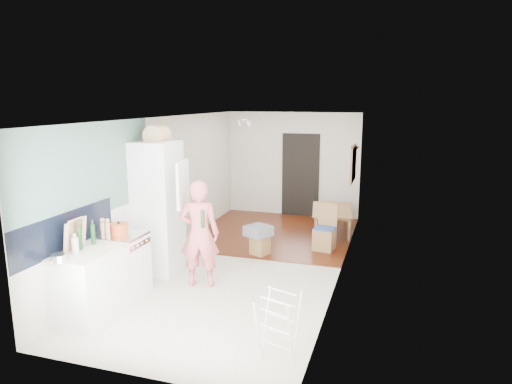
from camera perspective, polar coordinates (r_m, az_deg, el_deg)
The scene contains 32 objects.
room_shell at distance 7.72m, azimuth -1.11°, elevation -0.07°, with size 3.20×7.00×2.50m, color silver, non-canonical shape.
floor at distance 8.07m, azimuth -1.08°, elevation -8.80°, with size 3.20×7.00×0.01m, color beige.
wood_floor_overlay at distance 9.75m, azimuth 2.35°, elevation -5.13°, with size 3.20×3.30×0.01m, color #5A210A.
sage_wall_panel at distance 6.60m, azimuth -20.06°, elevation 2.50°, with size 0.02×3.00×1.30m, color slate.
tile_splashback at distance 6.32m, azimuth -22.58°, elevation -4.58°, with size 0.02×1.90×0.50m, color black.
doorway_recess at distance 11.03m, azimuth 5.57°, elevation 2.10°, with size 0.90×0.04×2.00m, color black.
base_cabinet at distance 6.38m, azimuth -20.06°, elevation -11.09°, with size 0.60×0.90×0.86m, color white.
worktop at distance 6.22m, azimuth -20.36°, elevation -7.17°, with size 0.62×0.92×0.06m, color beige.
range_cooker at distance 6.94m, azimuth -16.31°, elevation -8.89°, with size 0.60×0.60×0.88m, color white.
cooker_top at distance 6.79m, azimuth -16.53°, elevation -5.25°, with size 0.60×0.60×0.04m, color silver.
fridge_housing at distance 7.57m, azimuth -12.16°, elevation -1.93°, with size 0.66×0.66×2.15m, color white.
fridge_door at distance 6.93m, azimuth -9.13°, elevation 0.96°, with size 0.56×0.04×0.70m, color white.
fridge_interior at distance 7.33m, azimuth -10.20°, elevation 1.50°, with size 0.02×0.52×0.66m, color white.
pinboard at distance 9.20m, azimuth 12.08°, elevation 3.46°, with size 0.03×0.90×0.70m, color tan.
pinboard_frame at distance 9.20m, azimuth 11.98°, elevation 3.47°, with size 0.01×0.94×0.74m, color #9F7D45.
wall_sconce at distance 9.82m, azimuth 12.25°, elevation 5.14°, with size 0.18×0.18×0.16m, color maroon.
person at distance 6.89m, azimuth -7.11°, elevation -4.02°, with size 0.71×0.46×1.94m, color #DE6568.
dining_table at distance 9.90m, azimuth 9.56°, elevation -3.78°, with size 1.22×0.68×0.43m, color #9F7D45.
dining_chair at distance 8.66m, azimuth 8.58°, elevation -4.44°, with size 0.37×0.37×0.88m, color #9F7D45, non-canonical shape.
stool at distance 8.39m, azimuth 0.52°, elevation -6.63°, with size 0.29×0.29×0.38m, color #9F7D45, non-canonical shape.
grey_drape at distance 8.26m, azimuth 0.30°, elevation -4.89°, with size 0.40×0.40×0.18m, color slate.
drying_rack at distance 5.20m, azimuth 2.79°, elevation -16.44°, with size 0.38×0.35×0.75m, color white, non-canonical shape.
bread_bin at distance 7.39m, azimuth -12.25°, elevation 6.92°, with size 0.35×0.33×0.18m, color tan, non-canonical shape.
red_casserole at distance 6.78m, azimuth -16.77°, elevation -4.43°, with size 0.27×0.27×0.16m, color #D84F26.
steel_pan at distance 5.91m, azimuth -23.35°, elevation -7.58°, with size 0.19×0.19×0.09m, color silver.
held_bottle at distance 6.65m, azimuth -6.69°, elevation -3.39°, with size 0.06×0.06×0.27m, color #153F18.
bottle_a at distance 6.26m, azimuth -21.23°, elevation -5.31°, with size 0.07×0.07×0.32m, color #153F18.
bottle_b at distance 6.41m, azimuth -19.70°, elevation -5.02°, with size 0.06×0.06×0.27m, color #153F18.
bottle_c at distance 6.11m, azimuth -21.66°, elevation -6.27°, with size 0.09×0.09×0.21m, color beige.
pepper_mill_front at distance 6.61m, azimuth -18.04°, elevation -4.62°, with size 0.06×0.06×0.22m, color tan.
pepper_mill_back at distance 6.66m, azimuth -18.59°, elevation -4.54°, with size 0.06×0.06×0.22m, color tan.
chopping_boards at distance 6.20m, azimuth -21.70°, elevation -4.99°, with size 0.04×0.31×0.42m, color tan, non-canonical shape.
Camera 1 is at (2.38, -7.18, 2.82)m, focal length 32.00 mm.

